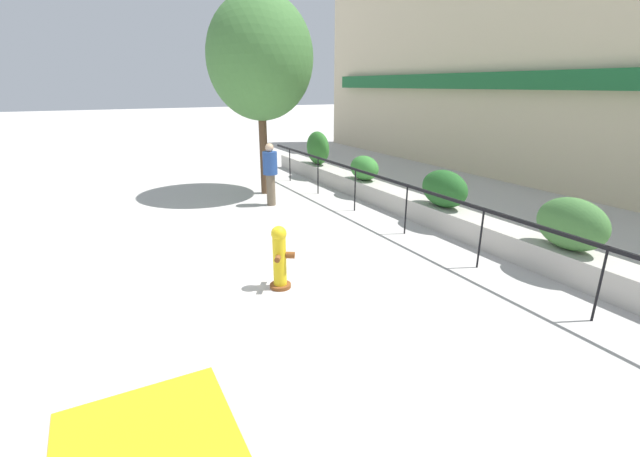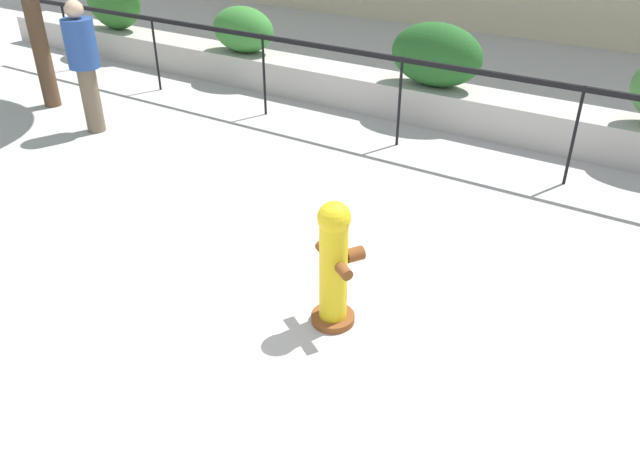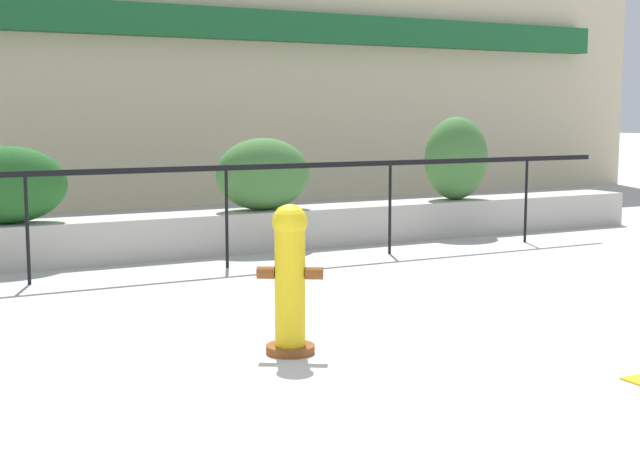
# 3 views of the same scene
# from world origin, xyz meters

# --- Properties ---
(ground_plane) EXTENTS (120.00, 120.00, 0.00)m
(ground_plane) POSITION_xyz_m (0.00, 0.00, 0.00)
(ground_plane) COLOR #BCB7B2
(planter_wall_low) EXTENTS (18.00, 0.70, 0.50)m
(planter_wall_low) POSITION_xyz_m (0.00, 6.00, 0.25)
(planter_wall_low) COLOR #B7B2A8
(planter_wall_low) RESTS_ON ground
(fence_railing_segment) EXTENTS (15.00, 0.05, 1.15)m
(fence_railing_segment) POSITION_xyz_m (-0.00, 4.90, 1.02)
(fence_railing_segment) COLOR black
(fence_railing_segment) RESTS_ON ground
(hedge_bush_1) EXTENTS (1.11, 0.70, 0.72)m
(hedge_bush_1) POSITION_xyz_m (-3.38, 6.00, 0.86)
(hedge_bush_1) COLOR #387F33
(hedge_bush_1) RESTS_ON planter_wall_low
(hedge_bush_2) EXTENTS (1.31, 0.70, 0.86)m
(hedge_bush_2) POSITION_xyz_m (-0.01, 6.00, 0.93)
(hedge_bush_2) COLOR #235B23
(hedge_bush_2) RESTS_ON planter_wall_low
(fire_hydrant) EXTENTS (0.48, 0.48, 1.08)m
(fire_hydrant) POSITION_xyz_m (1.21, 1.34, 0.55)
(fire_hydrant) COLOR brown
(fire_hydrant) RESTS_ON ground
(pedestrian) EXTENTS (0.55, 0.55, 1.73)m
(pedestrian) POSITION_xyz_m (-3.72, 3.12, 0.99)
(pedestrian) COLOR brown
(pedestrian) RESTS_ON ground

